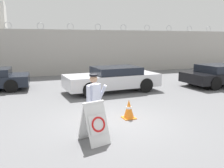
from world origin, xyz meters
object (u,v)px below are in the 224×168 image
at_px(security_guard, 94,101).
at_px(traffic_cone_near, 129,109).
at_px(parked_car_rear_sedan, 113,79).
at_px(barricade_sign, 95,122).
at_px(traffic_cone_mid, 92,110).
at_px(parked_car_far_side, 222,75).

distance_m(security_guard, traffic_cone_near, 1.79).
bearing_deg(parked_car_rear_sedan, barricade_sign, 62.23).
xyz_separation_m(security_guard, parked_car_rear_sedan, (2.52, 5.08, -0.28)).
relative_size(barricade_sign, traffic_cone_near, 1.69).
height_order(traffic_cone_mid, parked_car_far_side, parked_car_far_side).
relative_size(security_guard, parked_car_rear_sedan, 0.35).
xyz_separation_m(barricade_sign, parked_car_far_side, (9.02, 4.99, 0.08)).
xyz_separation_m(traffic_cone_mid, parked_car_rear_sedan, (2.30, 4.14, 0.27)).
height_order(barricade_sign, traffic_cone_near, barricade_sign).
xyz_separation_m(security_guard, traffic_cone_near, (1.45, 0.85, -0.60)).
xyz_separation_m(traffic_cone_near, parked_car_rear_sedan, (1.07, 4.23, 0.33)).
height_order(barricade_sign, security_guard, security_guard).
relative_size(security_guard, parked_car_far_side, 0.36).
bearing_deg(security_guard, barricade_sign, -148.19).
bearing_deg(traffic_cone_near, security_guard, -149.76).
bearing_deg(traffic_cone_near, parked_car_far_side, 25.53).
bearing_deg(parked_car_far_side, traffic_cone_near, -156.58).
relative_size(barricade_sign, traffic_cone_mid, 1.41).
distance_m(barricade_sign, parked_car_rear_sedan, 6.30).
bearing_deg(parked_car_rear_sedan, parked_car_far_side, 171.29).
distance_m(security_guard, traffic_cone_mid, 1.10).
xyz_separation_m(barricade_sign, parked_car_rear_sedan, (2.70, 5.69, 0.11)).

